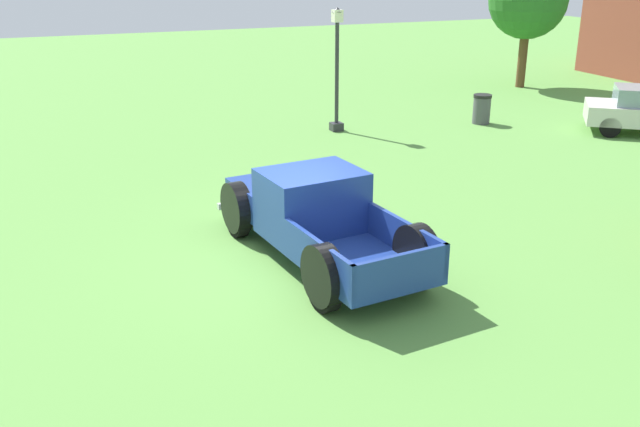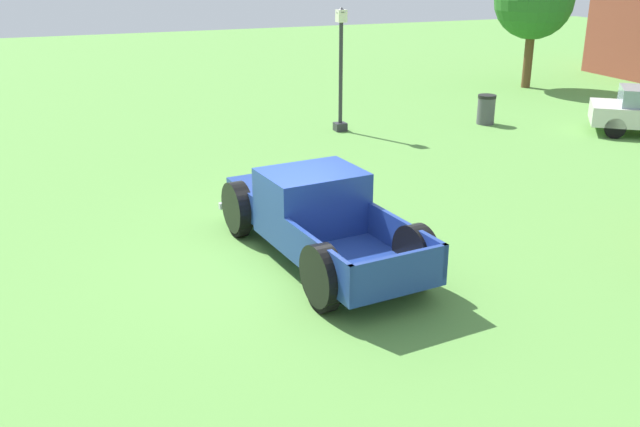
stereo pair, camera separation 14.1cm
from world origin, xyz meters
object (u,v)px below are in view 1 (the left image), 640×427
at_px(pickup_truck_foreground, 310,214).
at_px(trash_can, 482,109).
at_px(lamp_post_near, 337,68).
at_px(oak_tree_east, 528,0).

height_order(pickup_truck_foreground, trash_can, pickup_truck_foreground).
distance_m(lamp_post_near, trash_can, 5.08).
height_order(lamp_post_near, oak_tree_east, oak_tree_east).
bearing_deg(pickup_truck_foreground, trash_can, 130.85).
height_order(lamp_post_near, trash_can, lamp_post_near).
bearing_deg(lamp_post_near, pickup_truck_foreground, -26.07).
xyz_separation_m(pickup_truck_foreground, trash_can, (-7.80, 9.02, -0.29)).
distance_m(pickup_truck_foreground, trash_can, 11.92).
xyz_separation_m(lamp_post_near, trash_can, (0.85, 4.78, -1.49)).
bearing_deg(pickup_truck_foreground, lamp_post_near, 153.93).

